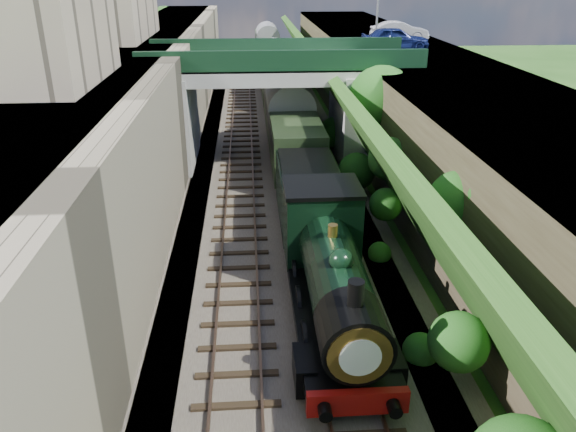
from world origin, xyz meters
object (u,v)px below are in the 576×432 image
object	(u,v)px
road_bridge	(287,98)
car_blue	(395,39)
car_silver	(399,31)
tree	(382,101)
locomotive	(332,276)
tender	(309,200)

from	to	relation	value
road_bridge	car_blue	distance (m)	9.07
road_bridge	car_silver	distance (m)	13.58
road_bridge	car_blue	bearing A→B (deg)	29.21
tree	car_blue	bearing A→B (deg)	72.69
car_blue	car_silver	size ratio (longest dim) A/B	1.05
tree	locomotive	bearing A→B (deg)	-108.58
locomotive	tender	xyz separation A→B (m)	(-0.00, 7.36, -0.27)
car_blue	tender	bearing A→B (deg)	153.30
car_blue	tender	world-z (taller)	car_blue
tree	car_silver	world-z (taller)	car_silver
car_silver	tender	bearing A→B (deg)	158.24
tree	car_silver	bearing A→B (deg)	72.72
car_silver	tender	distance (m)	22.68
car_blue	car_silver	xyz separation A→B (m)	(1.68, 5.41, -0.06)
car_blue	tender	distance (m)	17.29
tree	tender	distance (m)	8.70
road_bridge	car_silver	size ratio (longest dim) A/B	3.74
car_silver	road_bridge	bearing A→B (deg)	138.41
locomotive	tender	distance (m)	7.37
road_bridge	tree	distance (m)	6.34
car_blue	tree	bearing A→B (deg)	162.12
car_blue	car_silver	world-z (taller)	car_blue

